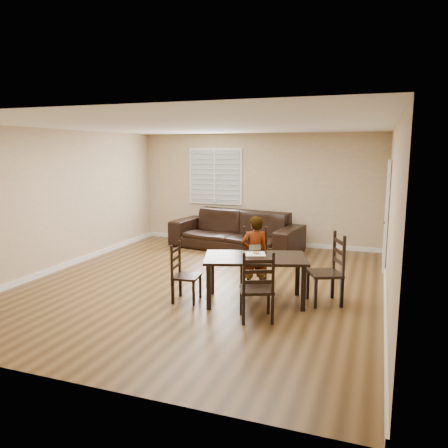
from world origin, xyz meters
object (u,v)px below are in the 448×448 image
Objects in this scene: chair_right at (333,272)px; donut at (256,253)px; chair_left at (180,275)px; sofa at (236,230)px; child at (254,254)px; chair_near at (255,258)px; chair_far at (258,291)px; dining_table at (255,262)px.

donut is at bearing -104.87° from chair_right.
sofa is at bearing -1.68° from chair_left.
chair_right is 1.30m from child.
chair_near is 1.51m from chair_left.
chair_far is 1.44m from chair_left.
chair_near reaches higher than chair_left.
sofa is at bearing -90.43° from chair_far.
dining_table is 0.21m from donut.
chair_right is (1.40, -0.57, 0.04)m from chair_near.
chair_near is at bearing -95.36° from chair_far.
chair_near is 1.00× the size of chair_far.
donut is at bearing 83.66° from dining_table.
chair_far is at bearing -73.25° from donut.
dining_table is 1.72× the size of chair_near.
chair_right reaches higher than chair_near.
child is at bearing -54.47° from chair_left.
chair_left reaches higher than dining_table.
child is (-1.29, 0.16, 0.14)m from chair_right.
child reaches higher than chair_right.
child is (-0.42, 1.31, 0.18)m from chair_far.
donut is at bearing -95.75° from chair_far.
child is (-0.16, 0.53, 0.00)m from dining_table.
chair_near is 2.65m from sofa.
dining_table is at bearing 76.09° from child.
chair_right is 0.86× the size of child.
child reaches higher than dining_table.
sofa is at bearing -163.95° from chair_right.
child is (0.11, -0.41, 0.18)m from chair_near.
dining_table is 1.58× the size of chair_right.
chair_left is at bearing -134.32° from chair_near.
chair_left is 3.67m from sofa.
chair_left is 1.29m from child.
chair_far is at bearing -58.61° from sofa.
dining_table is at bearing -57.69° from sofa.
chair_near is 0.86m from donut.
chair_left is 0.84× the size of chair_right.
chair_left is at bearing 178.98° from dining_table.
donut is at bearing 78.95° from child.
chair_far is 10.07× the size of donut.
chair_right is at bearing -149.82° from chair_far.
chair_right is at bearing 141.62° from child.
chair_left is 9.23× the size of donut.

